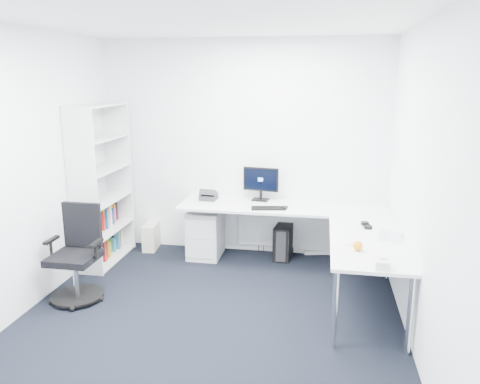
% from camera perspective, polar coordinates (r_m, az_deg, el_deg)
% --- Properties ---
extents(ground, '(4.20, 4.20, 0.00)m').
position_cam_1_polar(ground, '(4.42, -4.50, -16.59)').
color(ground, black).
extents(ceiling, '(4.20, 4.20, 0.00)m').
position_cam_1_polar(ceiling, '(3.84, -5.31, 20.77)').
color(ceiling, white).
extents(wall_back, '(3.60, 0.02, 2.70)m').
position_cam_1_polar(wall_back, '(5.93, 0.36, 5.28)').
color(wall_back, white).
rests_on(wall_back, ground).
extents(wall_front, '(3.60, 0.02, 2.70)m').
position_cam_1_polar(wall_front, '(2.06, -20.37, -12.50)').
color(wall_front, white).
rests_on(wall_front, ground).
extents(wall_left, '(0.02, 4.20, 2.70)m').
position_cam_1_polar(wall_left, '(4.70, -26.60, 1.53)').
color(wall_left, white).
rests_on(wall_left, ground).
extents(wall_right, '(0.02, 4.20, 2.70)m').
position_cam_1_polar(wall_right, '(3.87, 21.87, -0.39)').
color(wall_right, white).
rests_on(wall_right, ground).
extents(l_desk, '(2.50, 1.40, 0.73)m').
position_cam_1_polar(l_desk, '(5.43, 4.84, -6.34)').
color(l_desk, silver).
rests_on(l_desk, ground).
extents(drawer_pedestal, '(0.40, 0.49, 0.61)m').
position_cam_1_polar(drawer_pedestal, '(5.98, -4.23, -5.02)').
color(drawer_pedestal, silver).
rests_on(drawer_pedestal, ground).
extents(bookshelf, '(0.38, 0.97, 1.93)m').
position_cam_1_polar(bookshelf, '(5.89, -16.54, 0.86)').
color(bookshelf, silver).
rests_on(bookshelf, ground).
extents(task_chair, '(0.55, 0.55, 0.98)m').
position_cam_1_polar(task_chair, '(5.04, -19.62, -7.25)').
color(task_chair, black).
rests_on(task_chair, ground).
extents(black_pc_tower, '(0.24, 0.46, 0.43)m').
position_cam_1_polar(black_pc_tower, '(5.98, 5.35, -5.95)').
color(black_pc_tower, black).
rests_on(black_pc_tower, ground).
extents(beige_pc_tower, '(0.20, 0.38, 0.34)m').
position_cam_1_polar(beige_pc_tower, '(6.36, -10.76, -5.31)').
color(beige_pc_tower, beige).
rests_on(beige_pc_tower, ground).
extents(power_strip, '(0.40, 0.16, 0.04)m').
position_cam_1_polar(power_strip, '(6.20, 9.63, -7.25)').
color(power_strip, silver).
rests_on(power_strip, ground).
extents(monitor, '(0.46, 0.21, 0.43)m').
position_cam_1_polar(monitor, '(5.81, 2.53, 1.03)').
color(monitor, black).
rests_on(monitor, l_desk).
extents(black_keyboard, '(0.42, 0.21, 0.02)m').
position_cam_1_polar(black_keyboard, '(5.49, 3.48, -1.98)').
color(black_keyboard, black).
rests_on(black_keyboard, l_desk).
extents(mouse, '(0.08, 0.10, 0.03)m').
position_cam_1_polar(mouse, '(5.50, 5.46, -1.92)').
color(mouse, black).
rests_on(mouse, l_desk).
extents(desk_phone, '(0.21, 0.21, 0.14)m').
position_cam_1_polar(desk_phone, '(5.89, -3.84, -0.29)').
color(desk_phone, '#29292B').
rests_on(desk_phone, l_desk).
extents(laptop, '(0.36, 0.35, 0.22)m').
position_cam_1_polar(laptop, '(4.74, 17.93, -3.96)').
color(laptop, silver).
rests_on(laptop, l_desk).
extents(white_keyboard, '(0.11, 0.37, 0.01)m').
position_cam_1_polar(white_keyboard, '(4.61, 13.41, -5.52)').
color(white_keyboard, silver).
rests_on(white_keyboard, l_desk).
extents(headphones, '(0.15, 0.21, 0.05)m').
position_cam_1_polar(headphones, '(5.01, 15.17, -3.81)').
color(headphones, black).
rests_on(headphones, l_desk).
extents(orange_fruit, '(0.09, 0.09, 0.09)m').
position_cam_1_polar(orange_fruit, '(4.31, 14.17, -6.38)').
color(orange_fruit, orange).
rests_on(orange_fruit, l_desk).
extents(tissue_box, '(0.12, 0.21, 0.07)m').
position_cam_1_polar(tissue_box, '(4.02, 16.74, -8.22)').
color(tissue_box, silver).
rests_on(tissue_box, l_desk).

